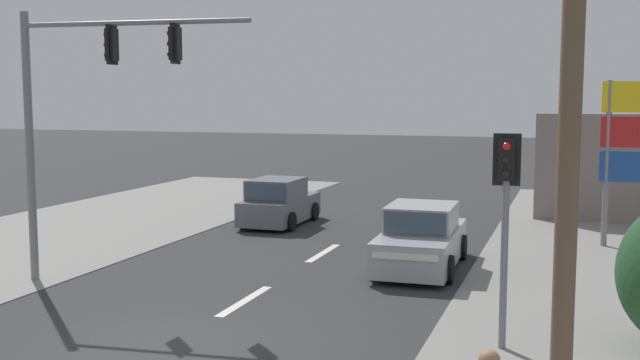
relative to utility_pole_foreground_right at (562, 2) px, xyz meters
The scene contains 8 objects.
ground_plane 8.14m from the utility_pole_foreground_right, 165.66° to the left, with size 140.00×140.00×0.00m, color #303033.
lane_dash_mid 9.20m from the utility_pole_foreground_right, 143.14° to the left, with size 0.20×2.40×0.01m, color silver.
lane_dash_far 12.45m from the utility_pole_foreground_right, 122.44° to the left, with size 0.20×2.40×0.01m, color silver.
utility_pole_foreground_right is the anchor object (origin of this frame).
traffic_signal_mast 11.14m from the utility_pole_foreground_right, 154.71° to the left, with size 5.27×0.68×6.00m.
pedestal_signal_right_kerb 4.34m from the utility_pole_foreground_right, 104.40° to the left, with size 0.44×0.29×3.56m.
sedan_receding_far 10.26m from the utility_pole_foreground_right, 110.65° to the left, with size 1.99×4.29×1.56m.
hatchback_oncoming_near 16.67m from the utility_pole_foreground_right, 123.59° to the left, with size 1.80×3.65×1.53m.
Camera 1 is at (6.27, -10.59, 4.13)m, focal length 42.00 mm.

